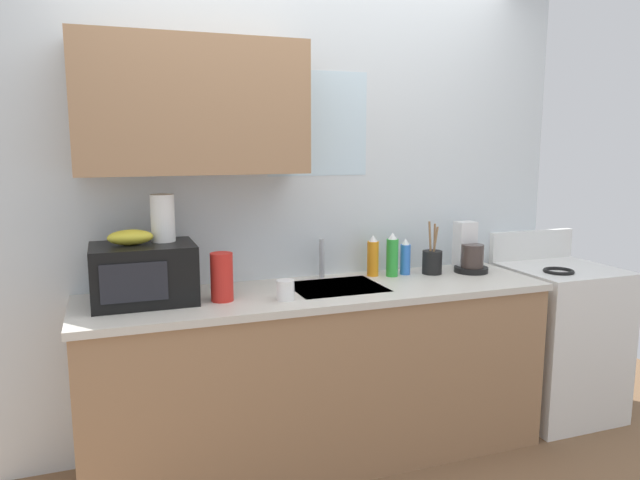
{
  "coord_description": "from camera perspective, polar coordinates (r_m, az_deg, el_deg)",
  "views": [
    {
      "loc": [
        -0.99,
        -2.71,
        1.63
      ],
      "look_at": [
        0.0,
        0.0,
        1.15
      ],
      "focal_mm": 33.24,
      "sensor_mm": 36.0,
      "label": 1
    }
  ],
  "objects": [
    {
      "name": "coffee_maker",
      "position": [
        3.47,
        14.12,
        -1.23
      ],
      "size": [
        0.19,
        0.21,
        0.28
      ],
      "color": "black",
      "rests_on": "counter_unit"
    },
    {
      "name": "banana_bunch",
      "position": [
        2.8,
        -17.8,
        0.25
      ],
      "size": [
        0.2,
        0.11,
        0.07
      ],
      "primitive_type": "ellipsoid",
      "color": "gold",
      "rests_on": "microwave"
    },
    {
      "name": "mug_white",
      "position": [
        2.77,
        -3.34,
        -4.84
      ],
      "size": [
        0.08,
        0.08,
        0.09
      ],
      "primitive_type": "cylinder",
      "color": "white",
      "rests_on": "counter_unit"
    },
    {
      "name": "microwave",
      "position": [
        2.83,
        -16.62,
        -3.1
      ],
      "size": [
        0.46,
        0.35,
        0.27
      ],
      "color": "black",
      "rests_on": "counter_unit"
    },
    {
      "name": "stove_range",
      "position": [
        3.88,
        21.88,
        -8.86
      ],
      "size": [
        0.6,
        0.6,
        1.08
      ],
      "color": "white",
      "rests_on": "ground"
    },
    {
      "name": "cereal_canister",
      "position": [
        2.78,
        -9.43,
        -3.53
      ],
      "size": [
        0.1,
        0.1,
        0.23
      ],
      "primitive_type": "cylinder",
      "color": "red",
      "rests_on": "counter_unit"
    },
    {
      "name": "dish_soap_bottle_blue",
      "position": [
        3.32,
        8.21,
        -1.69
      ],
      "size": [
        0.06,
        0.06,
        0.2
      ],
      "color": "blue",
      "rests_on": "counter_unit"
    },
    {
      "name": "paper_towel_roll",
      "position": [
        2.84,
        -14.9,
        2.06
      ],
      "size": [
        0.11,
        0.11,
        0.22
      ],
      "primitive_type": "cylinder",
      "color": "white",
      "rests_on": "microwave"
    },
    {
      "name": "dish_soap_bottle_orange",
      "position": [
        3.26,
        5.11,
        -1.62
      ],
      "size": [
        0.06,
        0.06,
        0.23
      ],
      "color": "orange",
      "rests_on": "counter_unit"
    },
    {
      "name": "kitchen_wall_assembly",
      "position": [
        3.15,
        -4.0,
        4.63
      ],
      "size": [
        3.12,
        0.42,
        2.5
      ],
      "color": "silver",
      "rests_on": "ground"
    },
    {
      "name": "utensil_crock",
      "position": [
        3.37,
        10.74,
        -2.02
      ],
      "size": [
        0.11,
        0.11,
        0.3
      ],
      "color": "black",
      "rests_on": "counter_unit"
    },
    {
      "name": "counter_unit",
      "position": [
        3.12,
        0.03,
        -12.65
      ],
      "size": [
        2.35,
        0.63,
        0.9
      ],
      "color": "#9E7551",
      "rests_on": "ground"
    },
    {
      "name": "sink_faucet",
      "position": [
        3.21,
        0.17,
        -1.78
      ],
      "size": [
        0.03,
        0.03,
        0.21
      ],
      "primitive_type": "cylinder",
      "color": "#B2B5BA",
      "rests_on": "counter_unit"
    },
    {
      "name": "dish_soap_bottle_green",
      "position": [
        3.26,
        6.97,
        -1.52
      ],
      "size": [
        0.07,
        0.07,
        0.24
      ],
      "color": "green",
      "rests_on": "counter_unit"
    }
  ]
}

